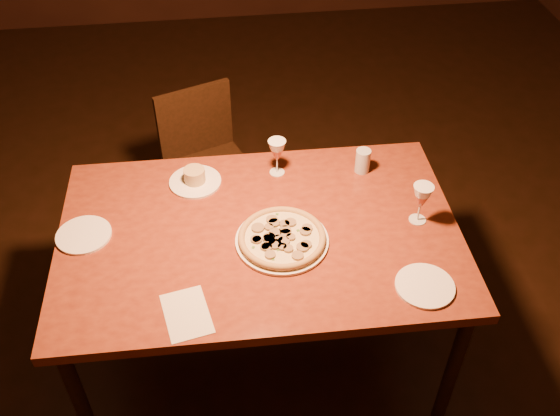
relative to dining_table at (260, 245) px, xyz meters
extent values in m
plane|color=black|center=(-0.03, 0.09, -0.75)|extent=(7.00, 7.00, 0.00)
cube|color=brown|center=(0.00, 0.00, 0.05)|extent=(1.54, 1.01, 0.04)
cylinder|color=black|center=(-0.70, -0.41, -0.36)|extent=(0.05, 0.05, 0.77)
cylinder|color=black|center=(-0.69, 0.44, -0.36)|extent=(0.05, 0.05, 0.77)
cylinder|color=black|center=(0.69, -0.44, -0.36)|extent=(0.05, 0.05, 0.77)
cylinder|color=black|center=(0.70, 0.41, -0.36)|extent=(0.05, 0.05, 0.77)
cube|color=black|center=(-0.17, 0.86, -0.31)|extent=(0.52, 0.52, 0.04)
cube|color=black|center=(-0.23, 1.04, -0.10)|extent=(0.39, 0.17, 0.38)
cylinder|color=black|center=(-0.26, 0.65, -0.54)|extent=(0.03, 0.03, 0.41)
cylinder|color=black|center=(-0.38, 0.96, -0.54)|extent=(0.03, 0.03, 0.41)
cylinder|color=black|center=(0.04, 0.77, -0.54)|extent=(0.03, 0.03, 0.41)
cylinder|color=black|center=(-0.07, 1.07, -0.54)|extent=(0.03, 0.03, 0.41)
cylinder|color=white|center=(0.08, -0.07, 0.08)|extent=(0.35, 0.35, 0.01)
cylinder|color=beige|center=(0.08, -0.07, 0.09)|extent=(0.32, 0.32, 0.01)
torus|color=tan|center=(0.08, -0.07, 0.10)|extent=(0.33, 0.33, 0.03)
cylinder|color=white|center=(-0.23, 0.32, 0.08)|extent=(0.22, 0.22, 0.01)
cylinder|color=tan|center=(-0.23, 0.32, 0.11)|extent=(0.09, 0.09, 0.06)
cylinder|color=#B3BBC4|center=(0.47, 0.31, 0.12)|extent=(0.06, 0.06, 0.10)
cylinder|color=white|center=(-0.66, 0.06, 0.08)|extent=(0.21, 0.21, 0.01)
cylinder|color=white|center=(0.54, -0.35, 0.08)|extent=(0.21, 0.21, 0.01)
cube|color=silver|center=(-0.28, -0.36, 0.07)|extent=(0.18, 0.24, 0.00)
camera|label=1|loc=(-0.14, -1.69, 1.73)|focal=40.00mm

